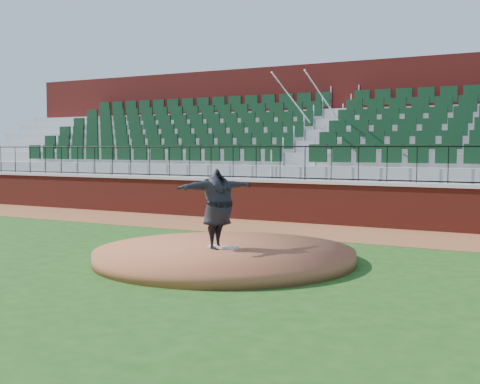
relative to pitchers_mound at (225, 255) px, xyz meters
name	(u,v)px	position (x,y,z in m)	size (l,w,h in m)	color
ground	(203,262)	(-0.35, -0.25, -0.12)	(90.00, 90.00, 0.00)	#1C4614
warning_track	(309,231)	(-0.35, 5.15, -0.12)	(34.00, 3.20, 0.01)	brown
field_wall	(331,204)	(-0.35, 6.75, 0.47)	(34.00, 0.35, 1.20)	maroon
wall_cap	(331,182)	(-0.35, 6.75, 1.12)	(34.00, 0.45, 0.10)	#B7B7B7
wall_railing	(331,164)	(-0.35, 6.75, 1.67)	(34.00, 0.05, 1.00)	black
seating_stands	(361,147)	(-0.35, 9.47, 2.18)	(34.00, 5.10, 4.60)	gray
concourse_wall	(385,135)	(-0.35, 12.27, 2.62)	(34.00, 0.50, 5.50)	maroon
pitchers_mound	(225,255)	(0.00, 0.00, 0.00)	(5.17, 5.17, 0.25)	brown
pitching_rubber	(223,247)	(-0.09, 0.08, 0.15)	(0.67, 0.17, 0.04)	silver
pitcher	(218,209)	(-0.12, -0.05, 0.93)	(1.97, 0.54, 1.60)	black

